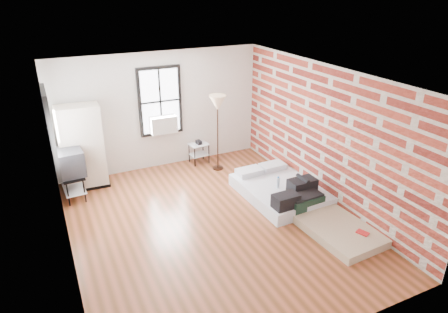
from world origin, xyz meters
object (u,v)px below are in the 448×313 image
mattress_main (280,190)px  wardrobe (82,147)px  side_table (199,148)px  tv_stand (70,164)px  mattress_bare (324,218)px  floor_lamp (218,106)px

mattress_main → wardrobe: size_ratio=1.07×
side_table → tv_stand: tv_stand is taller
mattress_bare → side_table: (-1.07, 3.62, 0.27)m
side_table → floor_lamp: 1.33m
mattress_main → tv_stand: 4.42m
wardrobe → tv_stand: (-0.31, -0.44, -0.15)m
mattress_bare → floor_lamp: size_ratio=1.09×
mattress_main → mattress_bare: (0.17, -1.24, -0.05)m
side_table → mattress_main: bearing=-69.3°
mattress_main → side_table: size_ratio=3.32×
tv_stand → floor_lamp: bearing=-3.4°
mattress_main → tv_stand: bearing=153.2°
floor_lamp → mattress_bare: bearing=-75.8°
floor_lamp → wardrobe: bearing=171.5°
mattress_bare → wardrobe: size_ratio=1.08×
mattress_main → side_table: 2.55m
tv_stand → side_table: bearing=6.2°
mattress_main → side_table: bearing=109.2°
mattress_bare → side_table: bearing=103.1°
side_table → floor_lamp: size_ratio=0.33×
mattress_main → floor_lamp: bearing=106.8°
mattress_bare → tv_stand: bearing=139.7°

